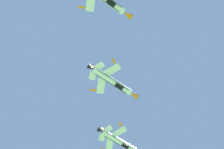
# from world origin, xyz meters

# --- Properties ---
(fighter_jet_lead) EXTENTS (15.96, 10.31, 4.53)m
(fighter_jet_lead) POSITION_xyz_m (35.30, 52.76, 83.13)
(fighter_jet_lead) COLOR white
(fighter_jet_left_wing) EXTENTS (15.96, 10.38, 4.39)m
(fighter_jet_left_wing) POSITION_xyz_m (22.69, 34.76, 80.82)
(fighter_jet_left_wing) COLOR white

